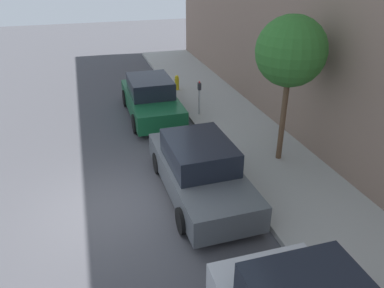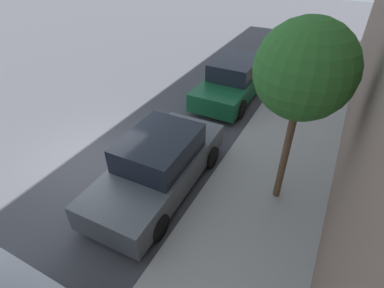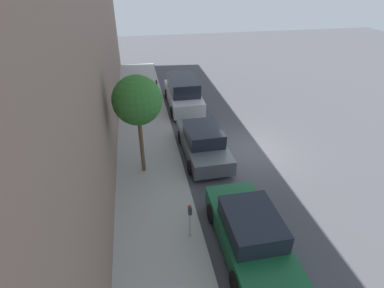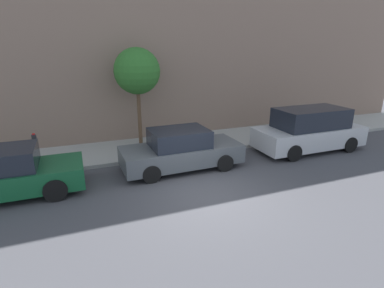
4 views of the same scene
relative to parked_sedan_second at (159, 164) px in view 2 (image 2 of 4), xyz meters
name	(u,v)px [view 2 (image 2 of 4)]	position (x,y,z in m)	size (l,w,h in m)	color
ground_plane	(93,160)	(-2.38, -0.05, -0.72)	(60.00, 60.00, 0.00)	#424247
sidewalk	(253,220)	(2.60, -0.05, -0.65)	(2.96, 32.00, 0.15)	#9E9E99
parked_sedan_second	(159,164)	(0.00, 0.00, 0.00)	(1.92, 4.54, 1.54)	#4C5156
parked_sedan_third	(233,80)	(-0.20, 5.78, 0.00)	(1.92, 4.51, 1.54)	#14512D
parking_meter_far	(273,91)	(1.57, 5.03, 0.25)	(0.11, 0.15, 1.34)	#ADADB2
street_tree	(304,71)	(2.88, 0.93, 2.72)	(1.96, 1.96, 4.29)	brown
fire_hydrant	(289,72)	(1.47, 8.19, -0.23)	(0.20, 0.20, 0.69)	gold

